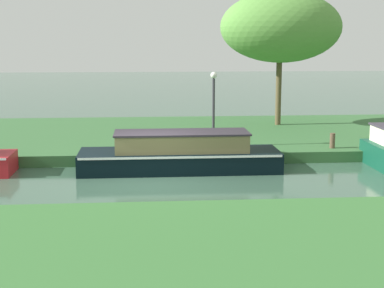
# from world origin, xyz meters

# --- Properties ---
(ground_plane) EXTENTS (120.00, 120.00, 0.00)m
(ground_plane) POSITION_xyz_m (0.00, 0.00, 0.00)
(ground_plane) COLOR #395A47
(riverbank_far) EXTENTS (72.00, 10.00, 0.40)m
(riverbank_far) POSITION_xyz_m (0.00, 7.00, 0.20)
(riverbank_far) COLOR #346234
(riverbank_far) RESTS_ON ground_plane
(black_cruiser) EXTENTS (6.69, 1.94, 1.32)m
(black_cruiser) POSITION_xyz_m (1.01, 1.20, 0.56)
(black_cruiser) COLOR black
(black_cruiser) RESTS_ON ground_plane
(willow_tree_left) EXTENTS (5.54, 3.99, 6.09)m
(willow_tree_left) POSITION_xyz_m (6.04, 8.57, 4.88)
(willow_tree_left) COLOR brown
(willow_tree_left) RESTS_ON riverbank_far
(lamp_post) EXTENTS (0.24, 0.24, 2.77)m
(lamp_post) POSITION_xyz_m (2.39, 3.47, 2.16)
(lamp_post) COLOR #333338
(lamp_post) RESTS_ON riverbank_far
(mooring_post_near) EXTENTS (0.19, 0.19, 0.55)m
(mooring_post_near) POSITION_xyz_m (6.72, 2.72, 0.68)
(mooring_post_near) COLOR brown
(mooring_post_near) RESTS_ON riverbank_far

